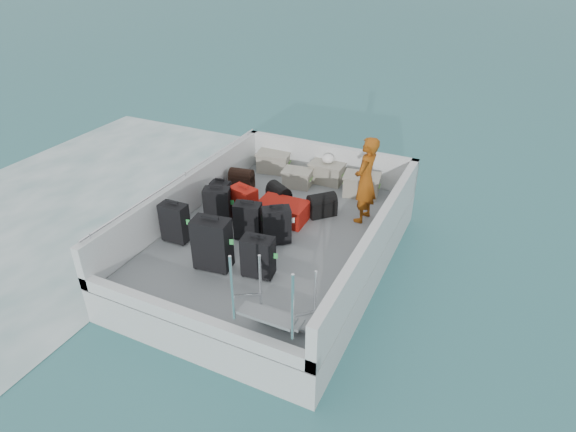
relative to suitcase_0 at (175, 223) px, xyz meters
name	(u,v)px	position (x,y,z in m)	size (l,w,h in m)	color
ground	(275,263)	(1.33, 0.89, -0.96)	(160.00, 160.00, 0.00)	#1A5C5D
wake_foam	(73,205)	(-3.47, 0.89, -0.96)	(10.00, 10.00, 0.00)	white
ferry_hull	(275,249)	(1.33, 0.89, -0.66)	(3.60, 5.00, 0.60)	silver
deck	(274,234)	(1.33, 0.89, -0.35)	(3.30, 4.70, 0.02)	slate
deck_fittings	(285,228)	(1.68, 0.57, 0.03)	(3.60, 5.00, 0.90)	silver
suitcase_0	(175,223)	(0.00, 0.00, 0.00)	(0.44, 0.25, 0.67)	black
suitcase_1	(218,206)	(0.30, 0.79, -0.01)	(0.44, 0.25, 0.66)	black
suitcase_2	(221,195)	(0.06, 1.27, -0.08)	(0.35, 0.21, 0.51)	black
suitcase_3	(212,244)	(0.95, -0.35, 0.07)	(0.54, 0.32, 0.82)	black
suitcase_4	(248,221)	(1.01, 0.58, -0.02)	(0.43, 0.25, 0.64)	black
suitcase_5	(244,204)	(0.67, 1.05, -0.02)	(0.45, 0.27, 0.63)	#97120B
suitcase_6	(258,257)	(1.64, -0.23, -0.02)	(0.46, 0.27, 0.64)	black
suitcase_7	(277,226)	(1.49, 0.66, -0.02)	(0.45, 0.26, 0.63)	black
suitcase_8	(283,211)	(1.26, 1.36, -0.17)	(0.56, 0.85, 0.33)	#97120B
duffel_0	(242,181)	(0.00, 2.10, -0.18)	(0.45, 0.30, 0.32)	black
duffel_1	(279,197)	(0.96, 1.81, -0.18)	(0.46, 0.30, 0.32)	black
duffel_2	(322,207)	(1.81, 1.81, -0.18)	(0.49, 0.30, 0.32)	black
crate_0	(274,162)	(0.20, 3.09, -0.14)	(0.64, 0.44, 0.39)	#9C9988
crate_1	(297,179)	(0.95, 2.65, -0.18)	(0.53, 0.37, 0.32)	#9C9988
crate_2	(327,173)	(1.41, 3.09, -0.14)	(0.64, 0.44, 0.39)	#9C9988
crate_3	(361,186)	(2.21, 2.85, -0.14)	(0.64, 0.44, 0.39)	#9C9988
yellow_bag	(355,190)	(2.10, 2.77, -0.23)	(0.28, 0.26, 0.22)	gold
white_bag	(328,160)	(1.41, 3.09, 0.14)	(0.24, 0.24, 0.18)	white
passenger	(365,180)	(2.51, 1.97, 0.42)	(0.56, 0.36, 1.52)	#CB6013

